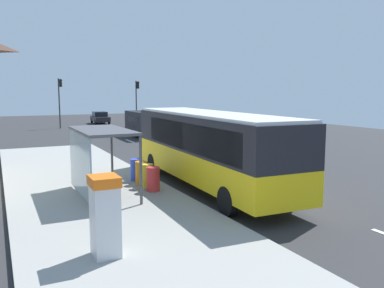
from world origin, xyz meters
name	(u,v)px	position (x,y,z in m)	size (l,w,h in m)	color
ground_plane	(148,149)	(0.00, 14.00, -0.02)	(56.00, 92.00, 0.04)	#2D2D30
sidewalk_platform	(96,198)	(-6.40, 2.00, 0.09)	(6.20, 30.00, 0.18)	#999993
lane_stripe_seg_1	(287,198)	(0.25, -1.00, 0.01)	(0.16, 2.20, 0.01)	silver
lane_stripe_seg_2	(222,174)	(0.25, 4.00, 0.01)	(0.16, 2.20, 0.01)	silver
lane_stripe_seg_3	(180,159)	(0.25, 9.00, 0.01)	(0.16, 2.20, 0.01)	silver
lane_stripe_seg_4	(151,149)	(0.25, 14.00, 0.01)	(0.16, 2.20, 0.01)	silver
lane_stripe_seg_5	(130,141)	(0.25, 19.00, 0.01)	(0.16, 2.20, 0.01)	silver
lane_stripe_seg_6	(114,135)	(0.25, 24.00, 0.01)	(0.16, 2.20, 0.01)	silver
lane_stripe_seg_7	(101,130)	(0.25, 29.00, 0.01)	(0.16, 2.20, 0.01)	silver
bus	(208,145)	(-1.71, 1.80, 1.84)	(2.88, 11.09, 3.21)	yellow
white_van	(144,122)	(2.20, 21.10, 1.34)	(2.12, 5.24, 2.30)	black
sedan_near	(100,117)	(2.30, 38.07, 0.79)	(2.05, 4.50, 1.52)	black
ticket_machine	(105,215)	(-7.45, -3.74, 1.17)	(0.66, 0.76, 1.94)	silver
recycling_bin_red	(153,179)	(-4.20, 1.72, 0.66)	(0.52, 0.52, 0.95)	red
recycling_bin_yellow	(147,176)	(-4.20, 2.42, 0.66)	(0.52, 0.52, 0.95)	yellow
recycling_bin_orange	(141,173)	(-4.20, 3.12, 0.66)	(0.52, 0.52, 0.95)	orange
recycling_bin_blue	(136,170)	(-4.20, 3.82, 0.66)	(0.52, 0.52, 0.95)	blue
traffic_light_near_side	(137,96)	(5.50, 32.79, 3.51)	(0.49, 0.28, 5.30)	#2D2D2D
traffic_light_far_side	(60,96)	(-3.11, 33.59, 3.62)	(0.49, 0.28, 5.48)	#2D2D2D
bus_shelter	(94,145)	(-6.41, 2.00, 2.10)	(1.80, 4.00, 2.50)	#4C4C51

